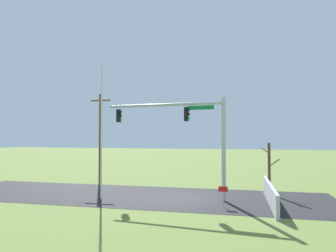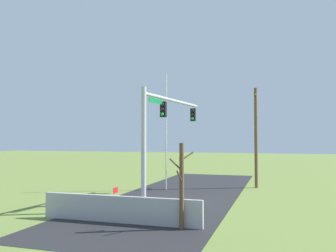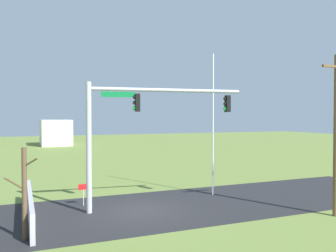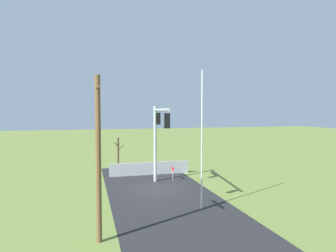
{
  "view_description": "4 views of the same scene",
  "coord_description": "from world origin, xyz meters",
  "px_view_note": "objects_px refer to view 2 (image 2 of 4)",
  "views": [
    {
      "loc": [
        3.55,
        -20.74,
        4.24
      ],
      "look_at": [
        -1.3,
        0.37,
        4.96
      ],
      "focal_mm": 32.54,
      "sensor_mm": 36.0,
      "label": 1
    },
    {
      "loc": [
        20.7,
        6.58,
        3.92
      ],
      "look_at": [
        -2.24,
        -0.55,
        4.82
      ],
      "focal_mm": 37.71,
      "sensor_mm": 36.0,
      "label": 2
    },
    {
      "loc": [
        5.87,
        17.76,
        4.98
      ],
      "look_at": [
        -1.42,
        0.48,
        4.5
      ],
      "focal_mm": 37.44,
      "sensor_mm": 36.0,
      "label": 3
    },
    {
      "loc": [
        -23.21,
        5.38,
        6.4
      ],
      "look_at": [
        -1.32,
        -0.56,
        5.22
      ],
      "focal_mm": 31.69,
      "sensor_mm": 36.0,
      "label": 4
    }
  ],
  "objects_px": {
    "utility_pole": "(256,136)",
    "open_sign": "(116,193)",
    "bare_tree": "(182,185)",
    "flagpole": "(166,132)",
    "signal_mast": "(162,124)"
  },
  "relations": [
    {
      "from": "open_sign",
      "to": "bare_tree",
      "type": "bearing_deg",
      "value": 56.32
    },
    {
      "from": "bare_tree",
      "to": "open_sign",
      "type": "relative_size",
      "value": 3.08
    },
    {
      "from": "signal_mast",
      "to": "utility_pole",
      "type": "height_order",
      "value": "utility_pole"
    },
    {
      "from": "signal_mast",
      "to": "utility_pole",
      "type": "distance_m",
      "value": 10.33
    },
    {
      "from": "flagpole",
      "to": "bare_tree",
      "type": "bearing_deg",
      "value": 20.81
    },
    {
      "from": "flagpole",
      "to": "open_sign",
      "type": "relative_size",
      "value": 7.38
    },
    {
      "from": "signal_mast",
      "to": "flagpole",
      "type": "xyz_separation_m",
      "value": [
        -5.74,
        -1.56,
        -0.35
      ]
    },
    {
      "from": "utility_pole",
      "to": "bare_tree",
      "type": "xyz_separation_m",
      "value": [
        14.46,
        -2.35,
        -2.27
      ]
    },
    {
      "from": "flagpole",
      "to": "open_sign",
      "type": "distance_m",
      "value": 8.88
    },
    {
      "from": "signal_mast",
      "to": "flagpole",
      "type": "height_order",
      "value": "flagpole"
    },
    {
      "from": "utility_pole",
      "to": "open_sign",
      "type": "relative_size",
      "value": 6.64
    },
    {
      "from": "open_sign",
      "to": "flagpole",
      "type": "bearing_deg",
      "value": 177.22
    },
    {
      "from": "signal_mast",
      "to": "utility_pole",
      "type": "bearing_deg",
      "value": 150.61
    },
    {
      "from": "utility_pole",
      "to": "open_sign",
      "type": "xyz_separation_m",
      "value": [
        11.35,
        -7.01,
        -3.31
      ]
    },
    {
      "from": "bare_tree",
      "to": "flagpole",
      "type": "bearing_deg",
      "value": -159.19
    }
  ]
}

